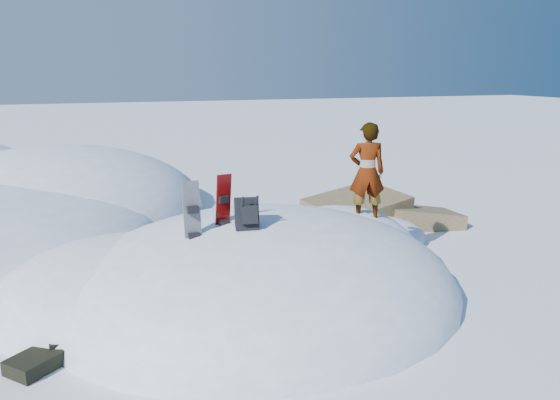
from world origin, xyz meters
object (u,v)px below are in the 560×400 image
object	(u,v)px
snowboard_red	(223,214)
person	(367,172)
snowboard_dark	(193,226)
backpack	(247,214)

from	to	relation	value
snowboard_red	person	bearing A→B (deg)	-1.80
snowboard_red	snowboard_dark	xyz separation A→B (m)	(-0.53, -0.25, -0.07)
snowboard_red	person	world-z (taller)	person
backpack	person	distance (m)	2.82
snowboard_red	person	xyz separation A→B (m)	(2.92, 0.69, 0.36)
backpack	person	world-z (taller)	person
person	backpack	bearing A→B (deg)	36.94
snowboard_dark	backpack	distance (m)	0.84
snowboard_red	snowboard_dark	world-z (taller)	snowboard_red
snowboard_dark	snowboard_red	bearing A→B (deg)	21.83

